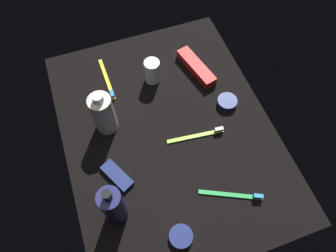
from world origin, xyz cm
name	(u,v)px	position (x,y,z in cm)	size (l,w,h in cm)	color
ground_plane	(168,131)	(0.00, 0.00, -0.60)	(84.00, 64.00, 1.20)	black
lotion_bottle	(113,206)	(19.79, -21.58, 8.39)	(5.87, 5.87, 19.13)	#1D1E4F
bodywash_bottle	(103,113)	(-8.04, -17.45, 7.58)	(6.73, 6.73, 16.80)	silver
deodorant_stick	(152,71)	(-20.66, 1.76, 4.32)	(5.20, 5.20, 8.64)	silver
toothbrush_green	(235,195)	(25.78, 10.69, 0.61)	(8.80, 16.78, 2.10)	green
toothbrush_yellow	(107,81)	(-24.75, -13.18, 0.61)	(18.02, 1.61, 2.10)	yellow
toothbrush_lime	(199,135)	(4.90, 8.43, 0.61)	(3.21, 18.02, 2.10)	#8CD133
toothpaste_box_red	(196,67)	(-19.33, 17.19, 1.60)	(17.60, 4.40, 3.20)	red
snack_bar_navy	(117,176)	(9.33, -18.91, 0.75)	(10.40, 4.00, 1.50)	navy
cream_tin_left	(227,102)	(-2.99, 21.51, 1.06)	(6.45, 6.45, 2.11)	navy
cream_tin_right	(181,236)	(31.19, -7.46, 0.81)	(6.35, 6.35, 1.61)	navy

